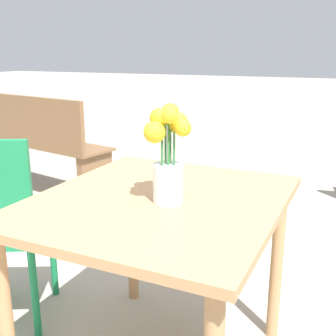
# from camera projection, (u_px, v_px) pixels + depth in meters

# --- Properties ---
(table_front) EXTENTS (0.81, 0.92, 0.71)m
(table_front) POSITION_uv_depth(u_px,v_px,m) (159.00, 224.00, 1.46)
(table_front) COLOR tan
(table_front) RESTS_ON ground_plane
(flower_vase) EXTENTS (0.15, 0.16, 0.32)m
(flower_vase) POSITION_uv_depth(u_px,v_px,m) (167.00, 158.00, 1.36)
(flower_vase) COLOR silver
(flower_vase) RESTS_ON table_front
(bench_middle) EXTENTS (1.58, 0.64, 0.85)m
(bench_middle) POSITION_uv_depth(u_px,v_px,m) (29.00, 141.00, 3.57)
(bench_middle) COLOR brown
(bench_middle) RESTS_ON ground_plane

